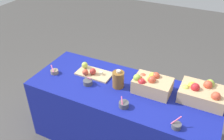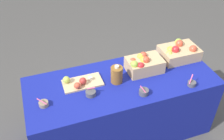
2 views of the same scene
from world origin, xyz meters
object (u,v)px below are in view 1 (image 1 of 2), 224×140
sample_bowl_extra (124,104)px  apple_crate_left (202,93)px  sample_bowl_far (88,82)px  sample_bowl_mid (54,72)px  sample_bowl_near (176,126)px  cutting_board_front (92,72)px  apple_crate_middle (151,84)px  cider_jug (118,79)px

sample_bowl_extra → apple_crate_left: bearing=34.0°
sample_bowl_far → sample_bowl_mid: bearing=178.7°
sample_bowl_near → apple_crate_left: bearing=75.2°
cutting_board_front → sample_bowl_extra: bearing=-32.1°
apple_crate_middle → sample_bowl_near: 0.51m
apple_crate_left → cider_jug: 0.80m
cutting_board_front → cider_jug: (0.35, -0.08, 0.06)m
sample_bowl_mid → cider_jug: 0.73m
sample_bowl_mid → sample_bowl_extra: bearing=-10.1°
apple_crate_middle → sample_bowl_mid: apple_crate_middle is taller
apple_crate_middle → cider_jug: bearing=-167.0°
cutting_board_front → cider_jug: cider_jug is taller
sample_bowl_far → sample_bowl_extra: bearing=-17.9°
apple_crate_left → cider_jug: cider_jug is taller
apple_crate_left → cutting_board_front: bearing=-176.0°
cutting_board_front → sample_bowl_far: size_ratio=3.99×
sample_bowl_near → sample_bowl_mid: 1.40m
sample_bowl_mid → sample_bowl_extra: sample_bowl_extra is taller
sample_bowl_far → apple_crate_left: bearing=13.6°
cider_jug → apple_crate_left: bearing=11.3°
cider_jug → sample_bowl_near: bearing=-24.2°
sample_bowl_near → cider_jug: cider_jug is taller
sample_bowl_near → sample_bowl_extra: bearing=174.9°
cider_jug → cutting_board_front: bearing=167.8°
sample_bowl_far → sample_bowl_extra: (0.47, -0.15, 0.00)m
apple_crate_left → sample_bowl_mid: (-1.50, -0.25, -0.05)m
sample_bowl_extra → cider_jug: size_ratio=0.52×
sample_bowl_near → sample_bowl_far: (-0.95, 0.19, 0.00)m
sample_bowl_extra → cider_jug: (-0.17, 0.25, 0.06)m
cutting_board_front → sample_bowl_extra: size_ratio=3.84×
apple_crate_left → cutting_board_front: apple_crate_left is taller
apple_crate_middle → sample_bowl_extra: 0.36m
sample_bowl_far → sample_bowl_near: bearing=-11.5°
apple_crate_left → sample_bowl_far: apple_crate_left is taller
cutting_board_front → sample_bowl_extra: (0.52, -0.33, 0.00)m
sample_bowl_mid → sample_bowl_extra: (0.90, -0.16, 0.01)m
apple_crate_middle → cutting_board_front: apple_crate_middle is taller
apple_crate_left → sample_bowl_near: (-0.12, -0.45, -0.05)m
sample_bowl_far → sample_bowl_extra: size_ratio=0.96×
sample_bowl_mid → cider_jug: cider_jug is taller
apple_crate_left → sample_bowl_extra: 0.73m
sample_bowl_mid → apple_crate_left: bearing=9.4°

